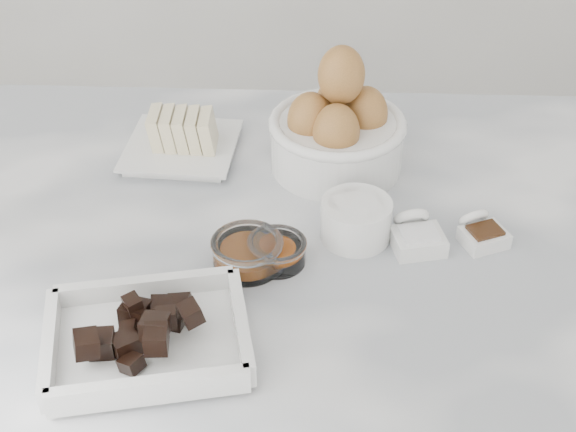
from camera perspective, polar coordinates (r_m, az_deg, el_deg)
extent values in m
cube|color=white|center=(0.91, -1.34, -4.10)|extent=(1.20, 0.80, 0.04)
cube|color=white|center=(0.81, -9.88, -9.11)|extent=(0.21, 0.17, 0.01)
cube|color=white|center=(1.09, -7.56, 4.70)|extent=(0.14, 0.14, 0.01)
cube|color=white|center=(1.08, -7.59, 5.01)|extent=(0.15, 0.15, 0.00)
cylinder|color=white|center=(0.92, 4.86, -0.29)|extent=(0.08, 0.08, 0.05)
cylinder|color=white|center=(0.91, 4.92, 0.67)|extent=(0.07, 0.07, 0.01)
cylinder|color=white|center=(1.04, 3.48, 5.12)|extent=(0.17, 0.17, 0.07)
torus|color=white|center=(1.02, 3.55, 6.61)|extent=(0.18, 0.18, 0.01)
ellipsoid|color=#AB6F37|center=(1.03, 5.55, 7.09)|extent=(0.06, 0.06, 0.08)
ellipsoid|color=#AB6F37|center=(1.02, 1.56, 6.92)|extent=(0.06, 0.06, 0.08)
ellipsoid|color=#AB6F37|center=(1.05, 3.78, 7.94)|extent=(0.06, 0.06, 0.08)
ellipsoid|color=#AB6F37|center=(0.99, 3.21, 5.96)|extent=(0.06, 0.06, 0.08)
ellipsoid|color=#AB6F37|center=(0.99, 3.81, 9.97)|extent=(0.06, 0.06, 0.08)
cylinder|color=white|center=(0.89, -2.91, -2.68)|extent=(0.08, 0.08, 0.03)
torus|color=white|center=(0.88, -2.94, -1.93)|extent=(0.08, 0.08, 0.01)
cylinder|color=orange|center=(0.89, -2.90, -2.95)|extent=(0.06, 0.06, 0.01)
cylinder|color=white|center=(0.89, -0.79, -2.59)|extent=(0.06, 0.06, 0.03)
torus|color=white|center=(0.88, -0.79, -1.98)|extent=(0.07, 0.07, 0.01)
ellipsoid|color=#FA6807|center=(0.89, -0.79, -2.55)|extent=(0.04, 0.04, 0.02)
cube|color=white|center=(0.95, 13.75, -1.50)|extent=(0.06, 0.06, 0.02)
cube|color=#331B0B|center=(0.94, 13.85, -0.98)|extent=(0.04, 0.04, 0.00)
torus|color=white|center=(0.95, 13.06, -0.12)|extent=(0.05, 0.04, 0.04)
cube|color=white|center=(0.92, 9.24, -1.81)|extent=(0.07, 0.06, 0.02)
cube|color=white|center=(0.91, 9.31, -1.21)|extent=(0.05, 0.04, 0.00)
torus|color=white|center=(0.94, 8.77, -0.13)|extent=(0.05, 0.04, 0.04)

